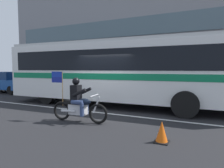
# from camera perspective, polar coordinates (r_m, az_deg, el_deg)

# --- Properties ---
(ground_plane) EXTENTS (60.00, 60.00, 0.00)m
(ground_plane) POSITION_cam_1_polar(r_m,az_deg,el_deg) (9.13, -2.31, -7.45)
(ground_plane) COLOR black
(sidewalk_curb) EXTENTS (28.00, 3.80, 0.15)m
(sidewalk_curb) POSITION_cam_1_polar(r_m,az_deg,el_deg) (13.76, 7.77, -3.16)
(sidewalk_curb) COLOR #B7B2A8
(sidewalk_curb) RESTS_ON ground_plane
(lane_center_stripe) EXTENTS (26.60, 0.14, 0.01)m
(lane_center_stripe) POSITION_cam_1_polar(r_m,az_deg,el_deg) (8.62, -4.21, -8.14)
(lane_center_stripe) COLOR silver
(lane_center_stripe) RESTS_ON ground_plane
(transit_bus) EXTENTS (11.97, 3.05, 3.22)m
(transit_bus) POSITION_cam_1_polar(r_m,az_deg,el_deg) (9.92, 2.05, 4.45)
(transit_bus) COLOR white
(transit_bus) RESTS_ON ground_plane
(motorcycle_with_rider) EXTENTS (2.19, 0.65, 1.78)m
(motorcycle_with_rider) POSITION_cam_1_polar(r_m,az_deg,el_deg) (7.09, -9.63, -5.46)
(motorcycle_with_rider) COLOR black
(motorcycle_with_rider) RESTS_ON ground_plane
(parked_sedan_curbside) EXTENTS (4.60, 1.99, 1.64)m
(parked_sedan_curbside) POSITION_cam_1_polar(r_m,az_deg,el_deg) (17.72, -27.86, 0.57)
(parked_sedan_curbside) COLOR #194793
(parked_sedan_curbside) RESTS_ON ground_plane
(traffic_cone) EXTENTS (0.36, 0.36, 0.55)m
(traffic_cone) POSITION_cam_1_polar(r_m,az_deg,el_deg) (5.33, 14.14, -13.37)
(traffic_cone) COLOR #EA590F
(traffic_cone) RESTS_ON ground_plane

